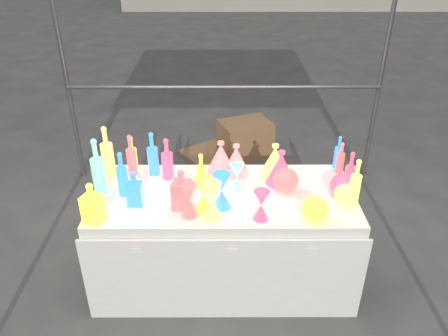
{
  "coord_description": "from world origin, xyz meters",
  "views": [
    {
      "loc": [
        -0.01,
        -2.53,
        2.4
      ],
      "look_at": [
        0.0,
        0.0,
        0.95
      ],
      "focal_mm": 35.0,
      "sensor_mm": 36.0,
      "label": 1
    }
  ],
  "objects_px": {
    "lampshade_0": "(221,158)",
    "cardboard_box_closed": "(245,138)",
    "decanter_0": "(92,202)",
    "bottle_0": "(132,153)",
    "display_table": "(224,237)",
    "globe_0": "(315,209)",
    "hourglass_0": "(189,200)"
  },
  "relations": [
    {
      "from": "lampshade_0",
      "to": "cardboard_box_closed",
      "type": "bearing_deg",
      "value": 61.23
    },
    {
      "from": "decanter_0",
      "to": "bottle_0",
      "type": "bearing_deg",
      "value": 99.75
    },
    {
      "from": "display_table",
      "to": "decanter_0",
      "type": "height_order",
      "value": "decanter_0"
    },
    {
      "from": "globe_0",
      "to": "display_table",
      "type": "bearing_deg",
      "value": 153.54
    },
    {
      "from": "cardboard_box_closed",
      "to": "globe_0",
      "type": "bearing_deg",
      "value": -104.59
    },
    {
      "from": "bottle_0",
      "to": "lampshade_0",
      "type": "height_order",
      "value": "bottle_0"
    },
    {
      "from": "bottle_0",
      "to": "globe_0",
      "type": "xyz_separation_m",
      "value": [
        1.25,
        -0.63,
        -0.07
      ]
    },
    {
      "from": "bottle_0",
      "to": "hourglass_0",
      "type": "distance_m",
      "value": 0.75
    },
    {
      "from": "bottle_0",
      "to": "lampshade_0",
      "type": "xyz_separation_m",
      "value": [
        0.66,
        -0.06,
        -0.01
      ]
    },
    {
      "from": "cardboard_box_closed",
      "to": "bottle_0",
      "type": "xyz_separation_m",
      "value": [
        -0.93,
        -1.67,
        0.69
      ]
    },
    {
      "from": "display_table",
      "to": "hourglass_0",
      "type": "height_order",
      "value": "hourglass_0"
    },
    {
      "from": "lampshade_0",
      "to": "hourglass_0",
      "type": "bearing_deg",
      "value": -129.88
    },
    {
      "from": "display_table",
      "to": "hourglass_0",
      "type": "relative_size",
      "value": 8.12
    },
    {
      "from": "display_table",
      "to": "cardboard_box_closed",
      "type": "height_order",
      "value": "display_table"
    },
    {
      "from": "decanter_0",
      "to": "globe_0",
      "type": "bearing_deg",
      "value": 21.74
    },
    {
      "from": "hourglass_0",
      "to": "globe_0",
      "type": "bearing_deg",
      "value": -2.8
    },
    {
      "from": "display_table",
      "to": "hourglass_0",
      "type": "bearing_deg",
      "value": -131.65
    },
    {
      "from": "display_table",
      "to": "cardboard_box_closed",
      "type": "distance_m",
      "value": 2.04
    },
    {
      "from": "display_table",
      "to": "globe_0",
      "type": "relative_size",
      "value": 10.73
    },
    {
      "from": "display_table",
      "to": "globe_0",
      "type": "height_order",
      "value": "globe_0"
    },
    {
      "from": "cardboard_box_closed",
      "to": "decanter_0",
      "type": "distance_m",
      "value": 2.64
    },
    {
      "from": "cardboard_box_closed",
      "to": "decanter_0",
      "type": "relative_size",
      "value": 2.03
    },
    {
      "from": "cardboard_box_closed",
      "to": "bottle_0",
      "type": "distance_m",
      "value": 2.03
    },
    {
      "from": "bottle_0",
      "to": "decanter_0",
      "type": "height_order",
      "value": "same"
    },
    {
      "from": "lampshade_0",
      "to": "decanter_0",
      "type": "bearing_deg",
      "value": -162.92
    },
    {
      "from": "display_table",
      "to": "cardboard_box_closed",
      "type": "xyz_separation_m",
      "value": [
        0.25,
        2.01,
        -0.17
      ]
    },
    {
      "from": "decanter_0",
      "to": "lampshade_0",
      "type": "xyz_separation_m",
      "value": [
        0.79,
        0.59,
        -0.01
      ]
    },
    {
      "from": "lampshade_0",
      "to": "globe_0",
      "type": "bearing_deg",
      "value": -63.84
    },
    {
      "from": "decanter_0",
      "to": "globe_0",
      "type": "relative_size",
      "value": 1.59
    },
    {
      "from": "display_table",
      "to": "cardboard_box_closed",
      "type": "relative_size",
      "value": 3.33
    },
    {
      "from": "lampshade_0",
      "to": "bottle_0",
      "type": "bearing_deg",
      "value": 155.44
    },
    {
      "from": "cardboard_box_closed",
      "to": "hourglass_0",
      "type": "relative_size",
      "value": 2.44
    }
  ]
}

